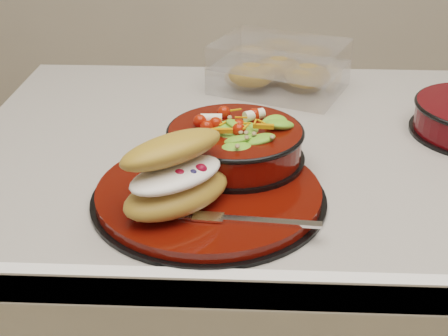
{
  "coord_description": "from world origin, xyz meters",
  "views": [
    {
      "loc": [
        -0.16,
        -0.93,
        1.34
      ],
      "look_at": [
        -0.19,
        -0.17,
        0.94
      ],
      "focal_mm": 50.0,
      "sensor_mm": 36.0,
      "label": 1
    }
  ],
  "objects_px": {
    "dinner_plate": "(209,194)",
    "pastry_box": "(279,68)",
    "salad_bowl": "(235,139)",
    "fork": "(252,220)",
    "croissant": "(177,175)"
  },
  "relations": [
    {
      "from": "croissant",
      "to": "pastry_box",
      "type": "bearing_deg",
      "value": 29.82
    },
    {
      "from": "dinner_plate",
      "to": "fork",
      "type": "relative_size",
      "value": 1.99
    },
    {
      "from": "salad_bowl",
      "to": "fork",
      "type": "bearing_deg",
      "value": -81.25
    },
    {
      "from": "dinner_plate",
      "to": "pastry_box",
      "type": "xyz_separation_m",
      "value": [
        0.11,
        0.44,
        0.03
      ]
    },
    {
      "from": "dinner_plate",
      "to": "fork",
      "type": "bearing_deg",
      "value": -54.59
    },
    {
      "from": "fork",
      "to": "pastry_box",
      "type": "relative_size",
      "value": 0.56
    },
    {
      "from": "salad_bowl",
      "to": "pastry_box",
      "type": "relative_size",
      "value": 0.71
    },
    {
      "from": "dinner_plate",
      "to": "pastry_box",
      "type": "height_order",
      "value": "pastry_box"
    },
    {
      "from": "croissant",
      "to": "pastry_box",
      "type": "distance_m",
      "value": 0.51
    },
    {
      "from": "dinner_plate",
      "to": "croissant",
      "type": "relative_size",
      "value": 1.8
    },
    {
      "from": "dinner_plate",
      "to": "salad_bowl",
      "type": "distance_m",
      "value": 0.1
    },
    {
      "from": "croissant",
      "to": "dinner_plate",
      "type": "bearing_deg",
      "value": 8.58
    },
    {
      "from": "croissant",
      "to": "fork",
      "type": "height_order",
      "value": "croissant"
    },
    {
      "from": "dinner_plate",
      "to": "pastry_box",
      "type": "bearing_deg",
      "value": 75.99
    },
    {
      "from": "dinner_plate",
      "to": "fork",
      "type": "distance_m",
      "value": 0.1
    }
  ]
}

